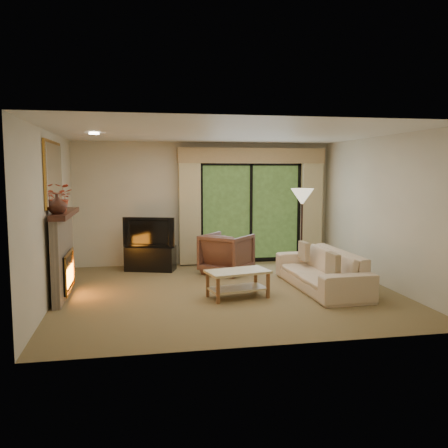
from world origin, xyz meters
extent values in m
plane|color=olive|center=(0.00, 0.00, 0.00)|extent=(5.50, 5.50, 0.00)
plane|color=silver|center=(0.00, 0.00, 2.60)|extent=(5.50, 5.50, 0.00)
plane|color=beige|center=(0.00, 2.50, 1.30)|extent=(5.00, 0.00, 5.00)
plane|color=beige|center=(0.00, -2.50, 1.30)|extent=(5.00, 0.00, 5.00)
plane|color=beige|center=(-2.75, 0.00, 1.30)|extent=(0.00, 5.00, 5.00)
plane|color=beige|center=(2.75, 0.00, 1.30)|extent=(0.00, 5.00, 5.00)
cube|color=#CEBD8A|center=(-0.35, 2.34, 1.20)|extent=(0.45, 0.18, 2.35)
cube|color=#CEBD8A|center=(2.35, 2.34, 1.20)|extent=(0.45, 0.18, 2.35)
cube|color=tan|center=(1.00, 2.36, 2.32)|extent=(3.20, 0.24, 0.32)
cube|color=black|center=(-1.20, 1.95, 0.24)|extent=(1.06, 0.71, 0.49)
imported|color=black|center=(-1.20, 1.95, 0.79)|extent=(1.03, 0.44, 0.60)
imported|color=brown|center=(0.26, 1.41, 0.39)|extent=(1.20, 1.20, 0.79)
imported|color=beige|center=(1.61, -0.10, 0.33)|extent=(0.94, 2.27, 0.65)
cube|color=brown|center=(1.53, -0.75, 0.55)|extent=(0.11, 0.36, 0.36)
cube|color=brown|center=(1.53, 0.54, 0.54)|extent=(0.10, 0.34, 0.34)
imported|color=#422118|center=(-2.61, -0.27, 1.52)|extent=(0.29, 0.29, 0.29)
imported|color=#C34C31|center=(-2.61, 0.16, 1.59)|extent=(0.45, 0.41, 0.43)
camera|label=1|loc=(-1.48, -7.57, 2.00)|focal=38.00mm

